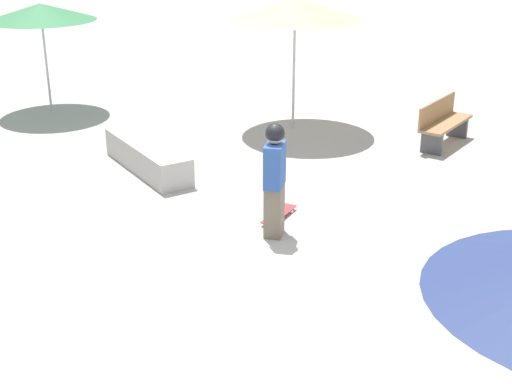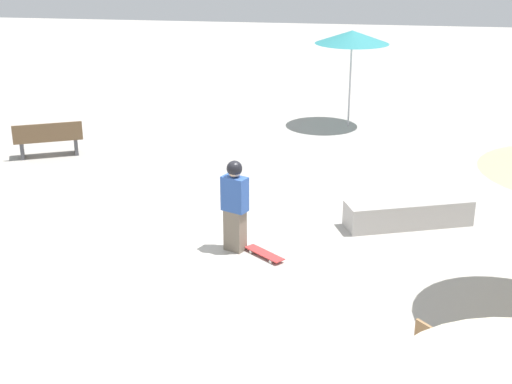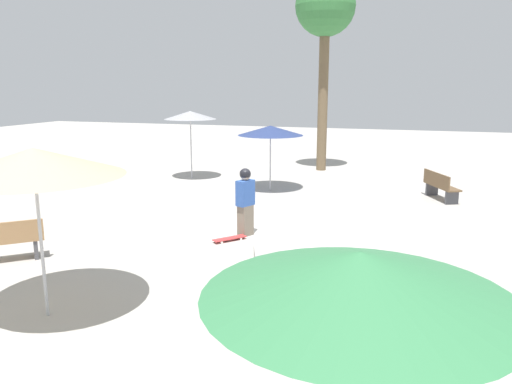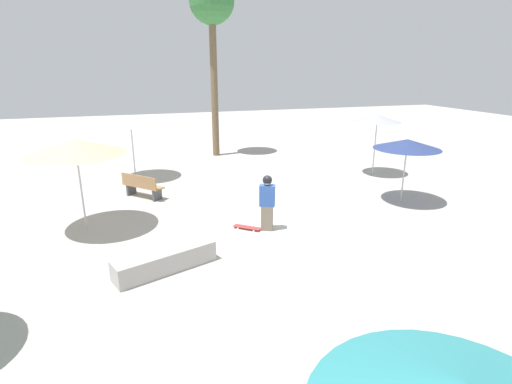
# 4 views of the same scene
# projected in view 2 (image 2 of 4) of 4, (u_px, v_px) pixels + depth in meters

# --- Properties ---
(ground_plane) EXTENTS (60.00, 60.00, 0.00)m
(ground_plane) POSITION_uv_depth(u_px,v_px,m) (225.00, 244.00, 12.43)
(ground_plane) COLOR #ADA8A0
(skater_main) EXTENTS (0.48, 0.39, 1.60)m
(skater_main) POSITION_uv_depth(u_px,v_px,m) (235.00, 203.00, 11.89)
(skater_main) COLOR #726656
(skater_main) RESTS_ON ground_plane
(skateboard) EXTENTS (0.74, 0.67, 0.07)m
(skateboard) POSITION_uv_depth(u_px,v_px,m) (264.00, 253.00, 11.91)
(skateboard) COLOR red
(skateboard) RESTS_ON ground_plane
(concrete_ledge) EXTENTS (2.40, 1.36, 0.48)m
(concrete_ledge) POSITION_uv_depth(u_px,v_px,m) (408.00, 213.00, 13.10)
(concrete_ledge) COLOR #A8A39E
(concrete_ledge) RESTS_ON ground_plane
(bench_near) EXTENTS (1.63, 1.08, 0.85)m
(bench_near) POSITION_uv_depth(u_px,v_px,m) (48.00, 139.00, 16.97)
(bench_near) COLOR #47474C
(bench_near) RESTS_ON ground_plane
(shade_umbrella_teal) EXTENTS (1.98, 1.98, 2.61)m
(shade_umbrella_teal) POSITION_uv_depth(u_px,v_px,m) (352.00, 37.00, 18.89)
(shade_umbrella_teal) COLOR #B7B7BC
(shade_umbrella_teal) RESTS_ON ground_plane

